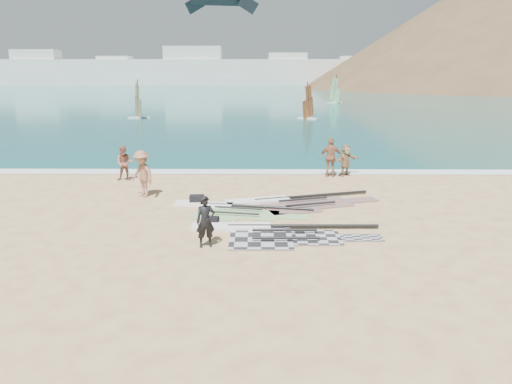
{
  "coord_description": "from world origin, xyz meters",
  "views": [
    {
      "loc": [
        1.45,
        -13.65,
        5.4
      ],
      "look_at": [
        1.29,
        4.0,
        1.0
      ],
      "focal_mm": 35.0,
      "sensor_mm": 36.0,
      "label": 1
    }
  ],
  "objects_px": {
    "beachgoer_left": "(125,163)",
    "beachgoer_back": "(331,157)",
    "rig_grey": "(269,232)",
    "gear_bag_far": "(212,221)",
    "beachgoer_mid": "(142,174)",
    "rig_green": "(228,209)",
    "person_wetsuit": "(206,222)",
    "rig_orange": "(291,202)",
    "beachgoer_right": "(346,160)",
    "gear_bag_near": "(197,200)"
  },
  "relations": [
    {
      "from": "rig_grey",
      "to": "beachgoer_mid",
      "type": "bearing_deg",
      "value": 137.04
    },
    {
      "from": "gear_bag_near",
      "to": "beachgoer_left",
      "type": "relative_size",
      "value": 0.34
    },
    {
      "from": "rig_grey",
      "to": "beachgoer_left",
      "type": "xyz_separation_m",
      "value": [
        -6.98,
        8.11,
        0.81
      ]
    },
    {
      "from": "rig_orange",
      "to": "beachgoer_back",
      "type": "distance_m",
      "value": 5.75
    },
    {
      "from": "rig_green",
      "to": "person_wetsuit",
      "type": "bearing_deg",
      "value": -85.2
    },
    {
      "from": "beachgoer_right",
      "to": "beachgoer_back",
      "type": "bearing_deg",
      "value": 158.26
    },
    {
      "from": "rig_grey",
      "to": "person_wetsuit",
      "type": "relative_size",
      "value": 3.97
    },
    {
      "from": "rig_orange",
      "to": "beachgoer_left",
      "type": "bearing_deg",
      "value": 134.23
    },
    {
      "from": "person_wetsuit",
      "to": "beachgoer_mid",
      "type": "bearing_deg",
      "value": 102.43
    },
    {
      "from": "person_wetsuit",
      "to": "beachgoer_mid",
      "type": "xyz_separation_m",
      "value": [
        -3.38,
        6.17,
        0.2
      ]
    },
    {
      "from": "rig_grey",
      "to": "beachgoer_back",
      "type": "xyz_separation_m",
      "value": [
        3.27,
        9.06,
        0.95
      ]
    },
    {
      "from": "rig_green",
      "to": "beachgoer_back",
      "type": "bearing_deg",
      "value": 63.08
    },
    {
      "from": "beachgoer_back",
      "to": "beachgoer_left",
      "type": "bearing_deg",
      "value": 2.36
    },
    {
      "from": "beachgoer_left",
      "to": "rig_green",
      "type": "bearing_deg",
      "value": -48.44
    },
    {
      "from": "rig_grey",
      "to": "beachgoer_right",
      "type": "xyz_separation_m",
      "value": [
        4.06,
        9.27,
        0.77
      ]
    },
    {
      "from": "rig_grey",
      "to": "beachgoer_mid",
      "type": "xyz_separation_m",
      "value": [
        -5.37,
        4.92,
        0.96
      ]
    },
    {
      "from": "rig_green",
      "to": "person_wetsuit",
      "type": "distance_m",
      "value": 4.1
    },
    {
      "from": "gear_bag_far",
      "to": "beachgoer_right",
      "type": "bearing_deg",
      "value": 53.67
    },
    {
      "from": "rig_orange",
      "to": "beachgoer_left",
      "type": "distance_m",
      "value": 9.03
    },
    {
      "from": "gear_bag_far",
      "to": "beachgoer_right",
      "type": "xyz_separation_m",
      "value": [
        6.08,
        8.27,
        0.68
      ]
    },
    {
      "from": "beachgoer_left",
      "to": "rig_grey",
      "type": "bearing_deg",
      "value": -52.96
    },
    {
      "from": "gear_bag_near",
      "to": "rig_grey",
      "type": "bearing_deg",
      "value": -51.99
    },
    {
      "from": "beachgoer_right",
      "to": "rig_orange",
      "type": "bearing_deg",
      "value": -156.16
    },
    {
      "from": "rig_orange",
      "to": "beachgoer_right",
      "type": "xyz_separation_m",
      "value": [
        3.11,
        5.39,
        0.77
      ]
    },
    {
      "from": "gear_bag_near",
      "to": "gear_bag_far",
      "type": "xyz_separation_m",
      "value": [
        0.87,
        -2.7,
        -0.05
      ]
    },
    {
      "from": "rig_grey",
      "to": "beachgoer_left",
      "type": "distance_m",
      "value": 10.73
    },
    {
      "from": "rig_grey",
      "to": "beachgoer_left",
      "type": "relative_size",
      "value": 3.76
    },
    {
      "from": "beachgoer_left",
      "to": "beachgoer_back",
      "type": "relative_size",
      "value": 0.86
    },
    {
      "from": "rig_grey",
      "to": "person_wetsuit",
      "type": "bearing_deg",
      "value": -148.19
    },
    {
      "from": "rig_grey",
      "to": "gear_bag_far",
      "type": "height_order",
      "value": "gear_bag_far"
    },
    {
      "from": "beachgoer_left",
      "to": "beachgoer_right",
      "type": "distance_m",
      "value": 11.1
    },
    {
      "from": "rig_grey",
      "to": "beachgoer_mid",
      "type": "height_order",
      "value": "beachgoer_mid"
    },
    {
      "from": "beachgoer_back",
      "to": "beachgoer_right",
      "type": "relative_size",
      "value": 1.23
    },
    {
      "from": "rig_green",
      "to": "rig_orange",
      "type": "bearing_deg",
      "value": 34.52
    },
    {
      "from": "gear_bag_near",
      "to": "beachgoer_right",
      "type": "relative_size",
      "value": 0.36
    },
    {
      "from": "gear_bag_far",
      "to": "person_wetsuit",
      "type": "height_order",
      "value": "person_wetsuit"
    },
    {
      "from": "rig_green",
      "to": "rig_orange",
      "type": "relative_size",
      "value": 0.86
    },
    {
      "from": "beachgoer_right",
      "to": "beachgoer_left",
      "type": "bearing_deg",
      "value": 149.76
    },
    {
      "from": "rig_grey",
      "to": "rig_green",
      "type": "relative_size",
      "value": 1.15
    },
    {
      "from": "rig_orange",
      "to": "person_wetsuit",
      "type": "xyz_separation_m",
      "value": [
        -2.95,
        -5.13,
        0.76
      ]
    },
    {
      "from": "beachgoer_back",
      "to": "beachgoer_right",
      "type": "bearing_deg",
      "value": -168.47
    },
    {
      "from": "beachgoer_left",
      "to": "beachgoer_right",
      "type": "height_order",
      "value": "beachgoer_left"
    },
    {
      "from": "rig_grey",
      "to": "beachgoer_mid",
      "type": "distance_m",
      "value": 7.34
    },
    {
      "from": "rig_green",
      "to": "gear_bag_far",
      "type": "xyz_separation_m",
      "value": [
        -0.44,
        -1.75,
        0.09
      ]
    },
    {
      "from": "rig_orange",
      "to": "gear_bag_near",
      "type": "relative_size",
      "value": 11.0
    },
    {
      "from": "rig_green",
      "to": "beachgoer_back",
      "type": "height_order",
      "value": "beachgoer_back"
    },
    {
      "from": "gear_bag_near",
      "to": "beachgoer_mid",
      "type": "height_order",
      "value": "beachgoer_mid"
    },
    {
      "from": "beachgoer_back",
      "to": "rig_grey",
      "type": "bearing_deg",
      "value": 67.24
    },
    {
      "from": "rig_green",
      "to": "person_wetsuit",
      "type": "xyz_separation_m",
      "value": [
        -0.41,
        -4.01,
        0.76
      ]
    },
    {
      "from": "beachgoer_back",
      "to": "beachgoer_right",
      "type": "xyz_separation_m",
      "value": [
        0.8,
        0.21,
        -0.18
      ]
    }
  ]
}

